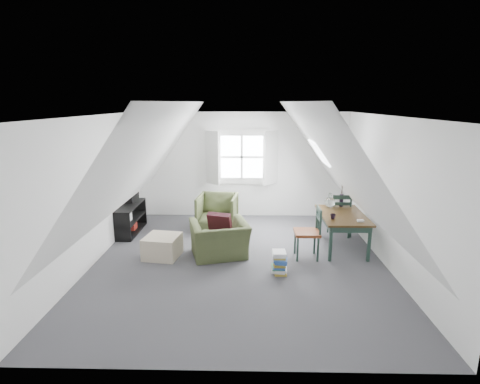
{
  "coord_description": "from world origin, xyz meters",
  "views": [
    {
      "loc": [
        0.15,
        -6.08,
        2.71
      ],
      "look_at": [
        0.0,
        0.6,
        1.11
      ],
      "focal_mm": 28.0,
      "sensor_mm": 36.0,
      "label": 1
    }
  ],
  "objects_px": {
    "armchair_far": "(218,229)",
    "media_shelf": "(129,220)",
    "ottoman": "(162,246)",
    "dining_chair_near": "(309,232)",
    "magazine_stack": "(280,263)",
    "dining_chair_far": "(339,214)",
    "dining_table": "(342,219)",
    "armchair_near": "(220,256)"
  },
  "relations": [
    {
      "from": "dining_chair_near",
      "to": "dining_chair_far",
      "type": "bearing_deg",
      "value": 137.11
    },
    {
      "from": "armchair_near",
      "to": "ottoman",
      "type": "distance_m",
      "value": 1.04
    },
    {
      "from": "dining_chair_far",
      "to": "dining_chair_near",
      "type": "bearing_deg",
      "value": 73.4
    },
    {
      "from": "armchair_far",
      "to": "dining_chair_far",
      "type": "xyz_separation_m",
      "value": [
        2.55,
        -0.4,
        0.48
      ]
    },
    {
      "from": "media_shelf",
      "to": "magazine_stack",
      "type": "xyz_separation_m",
      "value": [
        3.04,
        -1.87,
        -0.09
      ]
    },
    {
      "from": "dining_chair_near",
      "to": "armchair_far",
      "type": "bearing_deg",
      "value": -138.77
    },
    {
      "from": "dining_chair_near",
      "to": "magazine_stack",
      "type": "distance_m",
      "value": 0.91
    },
    {
      "from": "ottoman",
      "to": "dining_chair_far",
      "type": "bearing_deg",
      "value": 18.68
    },
    {
      "from": "dining_chair_far",
      "to": "dining_chair_near",
      "type": "height_order",
      "value": "dining_chair_near"
    },
    {
      "from": "dining_table",
      "to": "armchair_far",
      "type": "bearing_deg",
      "value": 157.49
    },
    {
      "from": "armchair_far",
      "to": "media_shelf",
      "type": "relative_size",
      "value": 0.71
    },
    {
      "from": "ottoman",
      "to": "magazine_stack",
      "type": "relative_size",
      "value": 1.59
    },
    {
      "from": "dining_chair_far",
      "to": "magazine_stack",
      "type": "distance_m",
      "value": 2.26
    },
    {
      "from": "ottoman",
      "to": "media_shelf",
      "type": "height_order",
      "value": "media_shelf"
    },
    {
      "from": "dining_table",
      "to": "magazine_stack",
      "type": "xyz_separation_m",
      "value": [
        -1.25,
        -1.11,
        -0.4
      ]
    },
    {
      "from": "dining_table",
      "to": "dining_chair_near",
      "type": "distance_m",
      "value": 0.83
    },
    {
      "from": "armchair_far",
      "to": "dining_table",
      "type": "relative_size",
      "value": 0.63
    },
    {
      "from": "dining_chair_far",
      "to": "media_shelf",
      "type": "bearing_deg",
      "value": 17.58
    },
    {
      "from": "ottoman",
      "to": "dining_table",
      "type": "distance_m",
      "value": 3.36
    },
    {
      "from": "ottoman",
      "to": "dining_chair_near",
      "type": "xyz_separation_m",
      "value": [
        2.61,
        0.02,
        0.29
      ]
    },
    {
      "from": "dining_table",
      "to": "magazine_stack",
      "type": "relative_size",
      "value": 3.66
    },
    {
      "from": "dining_chair_far",
      "to": "magazine_stack",
      "type": "bearing_deg",
      "value": 71.3
    },
    {
      "from": "dining_table",
      "to": "media_shelf",
      "type": "xyz_separation_m",
      "value": [
        -4.29,
        0.77,
        -0.31
      ]
    },
    {
      "from": "armchair_near",
      "to": "dining_chair_near",
      "type": "height_order",
      "value": "dining_chair_near"
    },
    {
      "from": "armchair_near",
      "to": "ottoman",
      "type": "height_order",
      "value": "ottoman"
    },
    {
      "from": "armchair_near",
      "to": "armchair_far",
      "type": "bearing_deg",
      "value": -99.44
    },
    {
      "from": "ottoman",
      "to": "media_shelf",
      "type": "xyz_separation_m",
      "value": [
        -0.99,
        1.25,
        0.08
      ]
    },
    {
      "from": "armchair_far",
      "to": "dining_chair_near",
      "type": "height_order",
      "value": "dining_chair_near"
    },
    {
      "from": "media_shelf",
      "to": "magazine_stack",
      "type": "bearing_deg",
      "value": -32.95
    },
    {
      "from": "dining_table",
      "to": "dining_chair_near",
      "type": "relative_size",
      "value": 1.45
    },
    {
      "from": "dining_chair_far",
      "to": "ottoman",
      "type": "bearing_deg",
      "value": 37.46
    },
    {
      "from": "ottoman",
      "to": "dining_chair_near",
      "type": "distance_m",
      "value": 2.63
    },
    {
      "from": "armchair_far",
      "to": "magazine_stack",
      "type": "bearing_deg",
      "value": -55.73
    },
    {
      "from": "armchair_near",
      "to": "armchair_far",
      "type": "distance_m",
      "value": 1.52
    },
    {
      "from": "ottoman",
      "to": "dining_chair_far",
      "type": "distance_m",
      "value": 3.62
    },
    {
      "from": "dining_chair_far",
      "to": "media_shelf",
      "type": "xyz_separation_m",
      "value": [
        -4.41,
        0.09,
        -0.2
      ]
    },
    {
      "from": "armchair_near",
      "to": "magazine_stack",
      "type": "height_order",
      "value": "magazine_stack"
    },
    {
      "from": "dining_chair_far",
      "to": "magazine_stack",
      "type": "xyz_separation_m",
      "value": [
        -1.37,
        -1.78,
        -0.29
      ]
    },
    {
      "from": "dining_table",
      "to": "magazine_stack",
      "type": "height_order",
      "value": "dining_table"
    },
    {
      "from": "armchair_far",
      "to": "magazine_stack",
      "type": "height_order",
      "value": "armchair_far"
    },
    {
      "from": "armchair_near",
      "to": "ottoman",
      "type": "relative_size",
      "value": 1.68
    },
    {
      "from": "dining_chair_near",
      "to": "magazine_stack",
      "type": "height_order",
      "value": "dining_chair_near"
    }
  ]
}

